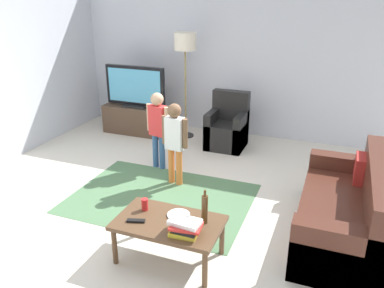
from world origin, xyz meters
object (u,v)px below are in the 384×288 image
(couch, at_px, (349,213))
(coffee_table, at_px, (169,225))
(floor_lamp, at_px, (185,47))
(tv_stand, at_px, (138,120))
(soda_can, at_px, (145,204))
(plate, at_px, (179,215))
(child_center, at_px, (175,137))
(book_stack, at_px, (185,227))
(tv_remote, at_px, (136,221))
(child_near_tv, at_px, (158,124))
(tv, at_px, (135,87))
(armchair, at_px, (227,129))
(bottle, at_px, (205,209))

(couch, relative_size, coffee_table, 1.80)
(couch, xyz_separation_m, floor_lamp, (-2.71, 2.22, 1.25))
(floor_lamp, distance_m, coffee_table, 3.60)
(floor_lamp, bearing_deg, tv_stand, -170.12)
(soda_can, relative_size, plate, 0.55)
(soda_can, distance_m, plate, 0.35)
(child_center, relative_size, book_stack, 3.60)
(tv_remote, xyz_separation_m, soda_can, (-0.02, 0.22, 0.05))
(floor_lamp, height_order, child_near_tv, floor_lamp)
(plate, bearing_deg, book_stack, -55.64)
(floor_lamp, xyz_separation_m, coffee_table, (1.13, -3.21, -1.17))
(tv_stand, relative_size, floor_lamp, 0.67)
(child_near_tv, distance_m, child_center, 0.57)
(child_center, distance_m, soda_can, 1.41)
(plate, bearing_deg, tv_remote, -144.00)
(tv_stand, bearing_deg, tv, -90.00)
(armchair, bearing_deg, bottle, -77.80)
(floor_lamp, xyz_separation_m, soda_can, (0.83, -3.11, -1.06))
(tv_stand, bearing_deg, bottle, -51.88)
(tv_remote, bearing_deg, tv_stand, 101.68)
(tv_stand, xyz_separation_m, tv, (-0.00, -0.02, 0.60))
(child_near_tv, height_order, coffee_table, child_near_tv)
(bottle, bearing_deg, child_center, 123.08)
(soda_can, bearing_deg, child_center, 101.27)
(armchair, bearing_deg, child_near_tv, -120.45)
(plate, bearing_deg, coffee_table, -112.73)
(child_near_tv, height_order, plate, child_near_tv)
(floor_lamp, bearing_deg, book_stack, -68.01)
(couch, height_order, plate, couch)
(plate, bearing_deg, child_near_tv, 121.18)
(tv_stand, height_order, tv_remote, tv_stand)
(bottle, xyz_separation_m, soda_can, (-0.62, -0.00, -0.08))
(tv_stand, bearing_deg, tv_remote, -61.57)
(child_center, xyz_separation_m, coffee_table, (0.57, -1.47, -0.29))
(child_near_tv, distance_m, plate, 2.04)
(armchair, distance_m, plate, 2.92)
(book_stack, xyz_separation_m, soda_can, (-0.52, 0.23, -0.01))
(book_stack, height_order, tv_remote, book_stack)
(couch, height_order, armchair, armchair)
(floor_lamp, height_order, bottle, floor_lamp)
(child_center, bearing_deg, plate, -65.23)
(floor_lamp, bearing_deg, tv, -168.79)
(tv_stand, bearing_deg, plate, -55.08)
(child_center, xyz_separation_m, soda_can, (0.27, -1.37, -0.19))
(armchair, bearing_deg, soda_can, -89.79)
(tv, xyz_separation_m, child_center, (1.43, -1.56, -0.18))
(tv_stand, distance_m, plate, 3.59)
(tv_remote, bearing_deg, plate, 19.26)
(armchair, bearing_deg, couch, -47.02)
(book_stack, bearing_deg, tv_remote, 179.08)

